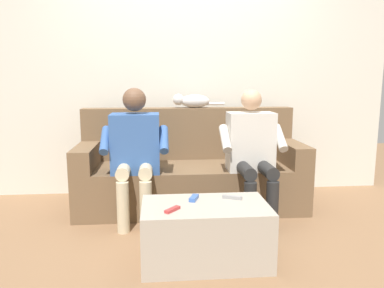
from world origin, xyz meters
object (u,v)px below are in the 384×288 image
object	(u,v)px
remote_blue	(194,198)
remote_gray	(232,197)
couch	(190,173)
person_right_seated	(135,147)
cat_on_backrest	(192,101)
remote_red	(172,210)
person_left_seated	(252,148)
coffee_table	(205,233)

from	to	relation	value
remote_blue	remote_gray	world-z (taller)	remote_blue
couch	person_right_seated	world-z (taller)	person_right_seated
couch	remote_blue	xyz separation A→B (m)	(0.07, 1.05, 0.09)
cat_on_backrest	person_right_seated	bearing A→B (deg)	47.83
person_right_seated	remote_gray	size ratio (longest dim) A/B	8.37
cat_on_backrest	remote_red	distance (m)	1.63
remote_red	remote_gray	world-z (taller)	remote_gray
person_left_seated	couch	bearing A→B (deg)	-38.15
coffee_table	person_right_seated	size ratio (longest dim) A/B	0.73
remote_blue	remote_red	distance (m)	0.26
cat_on_backrest	remote_gray	xyz separation A→B (m)	(-0.16, 1.29, -0.59)
cat_on_backrest	coffee_table	bearing A→B (deg)	88.51
person_left_seated	remote_gray	xyz separation A→B (m)	(0.30, 0.66, -0.22)
coffee_table	remote_red	distance (m)	0.32
couch	person_left_seated	xyz separation A→B (m)	(-0.50, 0.39, 0.30)
couch	person_left_seated	bearing A→B (deg)	141.85
remote_blue	person_right_seated	bearing A→B (deg)	51.51
couch	person_right_seated	size ratio (longest dim) A/B	1.84
coffee_table	cat_on_backrest	bearing A→B (deg)	-91.49
coffee_table	cat_on_backrest	world-z (taller)	cat_on_backrest
coffee_table	cat_on_backrest	size ratio (longest dim) A/B	1.61
coffee_table	cat_on_backrest	distance (m)	1.61
person_right_seated	cat_on_backrest	size ratio (longest dim) A/B	2.19
person_left_seated	remote_gray	size ratio (longest dim) A/B	8.26
remote_gray	remote_red	bearing A→B (deg)	-130.25
cat_on_backrest	remote_red	xyz separation A→B (m)	(0.26, 1.50, -0.59)
person_left_seated	cat_on_backrest	distance (m)	0.87
coffee_table	remote_gray	world-z (taller)	remote_gray
person_left_seated	cat_on_backrest	bearing A→B (deg)	-53.88
coffee_table	person_right_seated	xyz separation A→B (m)	(0.50, -0.81, 0.44)
couch	person_right_seated	bearing A→B (deg)	34.98
cat_on_backrest	couch	bearing A→B (deg)	81.46
remote_blue	remote_gray	bearing A→B (deg)	-70.61
person_left_seated	cat_on_backrest	world-z (taller)	person_left_seated
remote_gray	cat_on_backrest	bearing A→B (deg)	120.72
person_right_seated	remote_blue	distance (m)	0.86
person_right_seated	cat_on_backrest	bearing A→B (deg)	-132.17
person_right_seated	remote_blue	bearing A→B (deg)	121.71
couch	person_left_seated	world-z (taller)	person_left_seated
person_left_seated	person_right_seated	distance (m)	1.00
remote_blue	coffee_table	bearing A→B (deg)	-128.50
remote_red	couch	bearing A→B (deg)	-150.10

